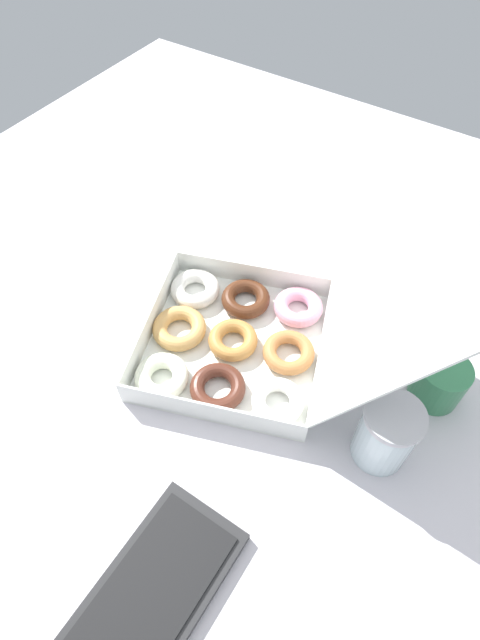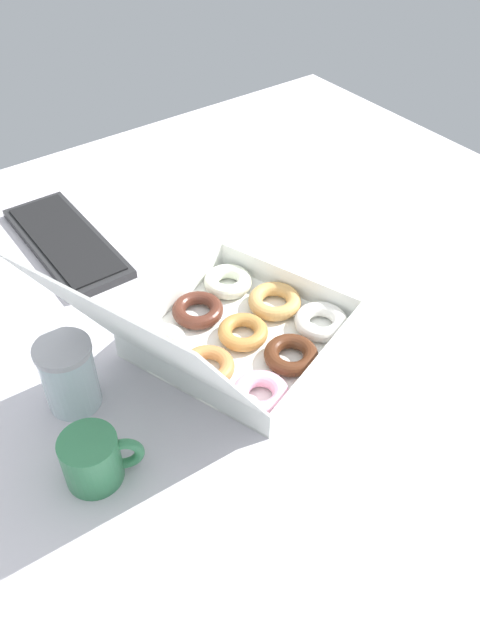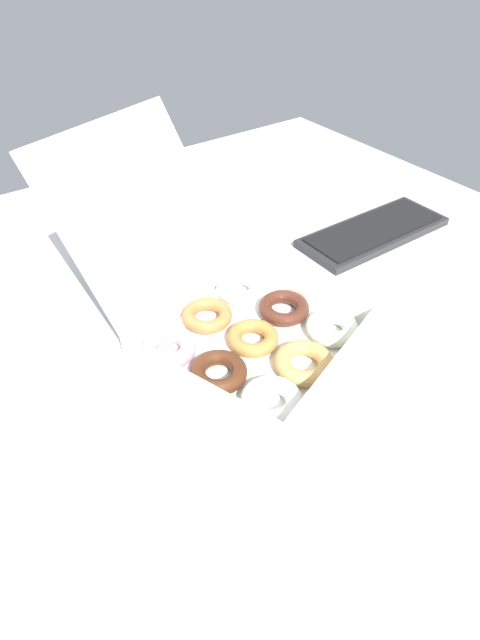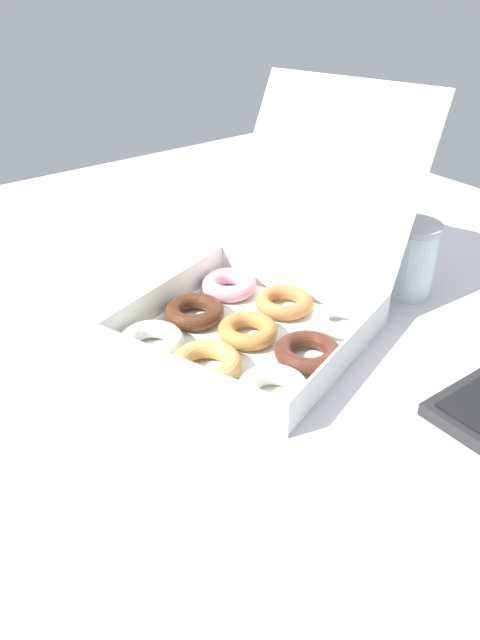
# 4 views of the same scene
# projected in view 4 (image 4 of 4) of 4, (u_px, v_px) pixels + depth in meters

# --- Properties ---
(ground_plane) EXTENTS (1.80, 1.80, 0.02)m
(ground_plane) POSITION_uv_depth(u_px,v_px,m) (222.00, 342.00, 0.98)
(ground_plane) COLOR silver
(donut_box) EXTENTS (0.47, 0.57, 0.34)m
(donut_box) POSITION_uv_depth(u_px,v_px,m) (256.00, 311.00, 0.96)
(donut_box) COLOR white
(donut_box) RESTS_ON ground_plane
(coffee_mug) EXTENTS (0.09, 0.12, 0.08)m
(coffee_mug) POSITION_uv_depth(u_px,v_px,m) (358.00, 236.00, 1.19)
(coffee_mug) COLOR #378152
(coffee_mug) RESTS_ON ground_plane
(glass_jar) EXTENTS (0.09, 0.09, 0.13)m
(glass_jar) POSITION_uv_depth(u_px,v_px,m) (410.00, 259.00, 1.06)
(glass_jar) COLOR silver
(glass_jar) RESTS_ON ground_plane
(paper_napkin) EXTENTS (0.16, 0.15, 0.00)m
(paper_napkin) POSITION_uv_depth(u_px,v_px,m) (24.00, 356.00, 0.92)
(paper_napkin) COLOR white
(paper_napkin) RESTS_ON ground_plane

